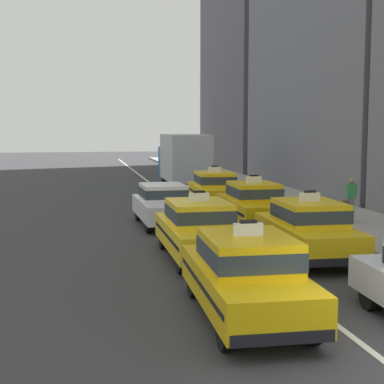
{
  "coord_description": "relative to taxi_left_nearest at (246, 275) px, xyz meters",
  "views": [
    {
      "loc": [
        -4.72,
        -7.71,
        3.71
      ],
      "look_at": [
        -0.55,
        13.17,
        1.3
      ],
      "focal_mm": 53.83,
      "sensor_mm": 36.0,
      "label": 1
    }
  ],
  "objects": [
    {
      "name": "lane_stripe_left_right",
      "position": [
        1.57,
        17.29,
        -0.87
      ],
      "size": [
        0.14,
        80.0,
        0.01
      ],
      "primitive_type": "cube",
      "color": "silver",
      "rests_on": "ground"
    },
    {
      "name": "sidewalk_curb",
      "position": [
        7.17,
        12.29,
        -0.8
      ],
      "size": [
        4.0,
        90.0,
        0.15
      ],
      "primitive_type": "cube",
      "color": "#9E9993",
      "rests_on": "ground"
    },
    {
      "name": "taxi_left_nearest",
      "position": [
        0.0,
        0.0,
        0.0
      ],
      "size": [
        1.93,
        4.6,
        1.96
      ],
      "color": "black",
      "rests_on": "ground"
    },
    {
      "name": "taxi_left_second",
      "position": [
        0.13,
        5.14,
        0.0
      ],
      "size": [
        1.83,
        4.56,
        1.96
      ],
      "color": "black",
      "rests_on": "ground"
    },
    {
      "name": "sedan_left_third",
      "position": [
        -0.04,
        10.84,
        -0.03
      ],
      "size": [
        1.88,
        4.35,
        1.58
      ],
      "color": "black",
      "rests_on": "ground"
    },
    {
      "name": "taxi_right_second",
      "position": [
        3.17,
        4.57,
        0.0
      ],
      "size": [
        1.94,
        4.61,
        1.96
      ],
      "color": "black",
      "rests_on": "ground"
    },
    {
      "name": "taxi_right_third",
      "position": [
        3.24,
        9.98,
        0.0
      ],
      "size": [
        1.87,
        4.58,
        1.96
      ],
      "color": "black",
      "rests_on": "ground"
    },
    {
      "name": "taxi_right_fourth",
      "position": [
        3.02,
        15.22,
        0.0
      ],
      "size": [
        1.98,
        4.62,
        1.96
      ],
      "color": "black",
      "rests_on": "ground"
    },
    {
      "name": "box_truck_right_fifth",
      "position": [
        3.13,
        23.89,
        0.9
      ],
      "size": [
        2.36,
        6.99,
        3.27
      ],
      "color": "black",
      "rests_on": "ground"
    },
    {
      "name": "pedestrian_far_corner",
      "position": [
        6.95,
        9.52,
        0.1
      ],
      "size": [
        0.47,
        0.24,
        1.65
      ],
      "color": "slate",
      "rests_on": "sidewalk_curb"
    }
  ]
}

